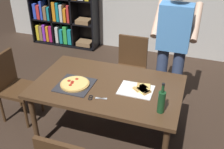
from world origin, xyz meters
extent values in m
plane|color=#38281E|center=(0.00, 0.00, 0.00)|extent=(12.00, 12.00, 0.00)
cube|color=#4C331E|center=(0.00, 0.00, 0.73)|extent=(1.61, 0.99, 0.04)
cylinder|color=#4C331E|center=(-0.73, -0.41, 0.35)|extent=(0.06, 0.06, 0.71)
cylinder|color=#4C331E|center=(-0.73, 0.41, 0.35)|extent=(0.06, 0.06, 0.71)
cylinder|color=#4C331E|center=(0.73, 0.41, 0.35)|extent=(0.06, 0.06, 0.71)
cube|color=#472D19|center=(0.00, 0.89, 0.43)|extent=(0.42, 0.42, 0.04)
cube|color=#472D19|center=(0.00, 1.08, 0.68)|extent=(0.42, 0.04, 0.45)
cylinder|color=#472D19|center=(-0.18, 0.71, 0.21)|extent=(0.04, 0.04, 0.41)
cylinder|color=#472D19|center=(0.18, 0.71, 0.21)|extent=(0.04, 0.04, 0.41)
cylinder|color=#472D19|center=(-0.18, 1.07, 0.21)|extent=(0.04, 0.04, 0.41)
cylinder|color=#472D19|center=(0.18, 1.07, 0.21)|extent=(0.04, 0.04, 0.41)
cube|color=#472D19|center=(-1.21, 0.00, 0.43)|extent=(0.42, 0.42, 0.04)
cube|color=#472D19|center=(-1.40, 0.00, 0.68)|extent=(0.04, 0.42, 0.45)
cylinder|color=#472D19|center=(-1.03, -0.18, 0.21)|extent=(0.04, 0.04, 0.41)
cylinder|color=#472D19|center=(-1.03, 0.18, 0.21)|extent=(0.04, 0.04, 0.41)
cylinder|color=#472D19|center=(-1.39, -0.18, 0.21)|extent=(0.04, 0.04, 0.41)
cylinder|color=#472D19|center=(-1.39, 0.18, 0.21)|extent=(0.04, 0.04, 0.41)
cube|color=black|center=(-1.10, 2.35, 0.97)|extent=(0.03, 0.35, 1.95)
cube|color=black|center=(-1.78, 2.35, 0.01)|extent=(1.40, 0.35, 0.03)
cube|color=black|center=(-1.78, 2.35, 0.50)|extent=(1.34, 0.29, 0.03)
cube|color=yellow|center=(-2.38, 2.33, 0.21)|extent=(0.06, 0.22, 0.32)
cube|color=olive|center=(-2.31, 2.33, 0.20)|extent=(0.07, 0.22, 0.32)
cube|color=purple|center=(-2.23, 2.33, 0.22)|extent=(0.06, 0.22, 0.36)
cube|color=orange|center=(-2.15, 2.33, 0.21)|extent=(0.06, 0.22, 0.33)
cube|color=#B21E66|center=(-2.07, 2.33, 0.21)|extent=(0.07, 0.22, 0.34)
cube|color=silver|center=(-1.93, 2.33, 0.21)|extent=(0.06, 0.22, 0.34)
cube|color=teal|center=(-1.83, 2.33, 0.19)|extent=(0.06, 0.22, 0.29)
cube|color=green|center=(-1.73, 2.33, 0.23)|extent=(0.08, 0.22, 0.38)
cube|color=teal|center=(-1.64, 2.33, 0.20)|extent=(0.08, 0.22, 0.32)
cube|color=olive|center=(-1.34, 2.33, 0.09)|extent=(0.31, 0.25, 0.08)
cube|color=blue|center=(-2.38, 2.33, 0.67)|extent=(0.06, 0.22, 0.31)
cube|color=red|center=(-2.31, 2.33, 0.66)|extent=(0.07, 0.22, 0.28)
cube|color=blue|center=(-2.23, 2.33, 0.71)|extent=(0.05, 0.22, 0.38)
cube|color=olive|center=(-2.15, 2.33, 0.65)|extent=(0.07, 0.22, 0.27)
cube|color=teal|center=(-2.07, 2.33, 0.65)|extent=(0.05, 0.22, 0.26)
cube|color=orange|center=(-1.94, 2.33, 0.71)|extent=(0.07, 0.22, 0.38)
cube|color=teal|center=(-1.86, 2.33, 0.71)|extent=(0.06, 0.22, 0.38)
cube|color=silver|center=(-1.78, 2.33, 0.69)|extent=(0.06, 0.22, 0.34)
cube|color=orange|center=(-1.70, 2.33, 0.65)|extent=(0.06, 0.22, 0.27)
cube|color=red|center=(-1.63, 2.33, 0.69)|extent=(0.05, 0.22, 0.34)
cube|color=olive|center=(-1.34, 2.33, 0.56)|extent=(0.28, 0.25, 0.08)
cylinder|color=#38476B|center=(0.68, 0.74, 0.47)|extent=(0.14, 0.14, 0.95)
cylinder|color=#38476B|center=(0.48, 0.74, 0.47)|extent=(0.14, 0.14, 0.95)
cube|color=#4C8CD1|center=(0.58, 0.74, 1.23)|extent=(0.38, 0.22, 0.55)
cylinder|color=#E0B293|center=(0.81, 0.92, 1.25)|extent=(0.09, 0.50, 0.39)
cylinder|color=#E0B293|center=(0.35, 0.92, 1.25)|extent=(0.09, 0.50, 0.39)
cube|color=#2D2D33|center=(-0.33, -0.12, 0.76)|extent=(0.38, 0.38, 0.01)
cylinder|color=tan|center=(-0.33, -0.12, 0.77)|extent=(0.32, 0.32, 0.02)
cylinder|color=#EACC6B|center=(-0.33, -0.12, 0.78)|extent=(0.29, 0.29, 0.01)
cylinder|color=#B22819|center=(-0.35, -0.05, 0.79)|extent=(0.04, 0.04, 0.00)
cylinder|color=#B22819|center=(-0.36, -0.18, 0.79)|extent=(0.04, 0.04, 0.00)
cylinder|color=#B22819|center=(-0.36, -0.14, 0.79)|extent=(0.04, 0.04, 0.00)
cylinder|color=#B22819|center=(-0.37, -0.11, 0.79)|extent=(0.04, 0.04, 0.00)
cylinder|color=#B22819|center=(-0.41, -0.11, 0.79)|extent=(0.04, 0.04, 0.00)
cube|color=white|center=(0.32, 0.00, 0.76)|extent=(0.36, 0.28, 0.01)
cube|color=#EACC6B|center=(0.40, 0.00, 0.77)|extent=(0.17, 0.16, 0.02)
cube|color=tan|center=(0.45, -0.03, 0.77)|extent=(0.07, 0.09, 0.02)
cube|color=#EACC6B|center=(0.39, 0.08, 0.77)|extent=(0.15, 0.11, 0.02)
cube|color=tan|center=(0.33, 0.07, 0.77)|extent=(0.04, 0.09, 0.02)
cube|color=#EACC6B|center=(0.39, -0.01, 0.77)|extent=(0.17, 0.15, 0.02)
cube|color=tan|center=(0.44, -0.04, 0.77)|extent=(0.07, 0.09, 0.02)
cube|color=#EACC6B|center=(0.36, 0.03, 0.77)|extent=(0.16, 0.17, 0.02)
cube|color=tan|center=(0.32, -0.02, 0.77)|extent=(0.09, 0.08, 0.02)
cylinder|color=#194723|center=(0.63, -0.28, 0.86)|extent=(0.07, 0.07, 0.22)
cylinder|color=#194723|center=(0.63, -0.28, 1.01)|extent=(0.03, 0.03, 0.08)
cylinder|color=black|center=(0.63, -0.28, 1.06)|extent=(0.03, 0.03, 0.02)
cube|color=silver|center=(0.03, -0.26, 0.76)|extent=(0.12, 0.05, 0.01)
cube|color=silver|center=(0.03, -0.26, 0.76)|extent=(0.12, 0.02, 0.01)
torus|color=black|center=(-0.09, -0.27, 0.76)|extent=(0.05, 0.05, 0.01)
torus|color=black|center=(-0.08, -0.31, 0.76)|extent=(0.05, 0.05, 0.01)
camera|label=1|loc=(0.85, -2.32, 2.34)|focal=43.01mm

